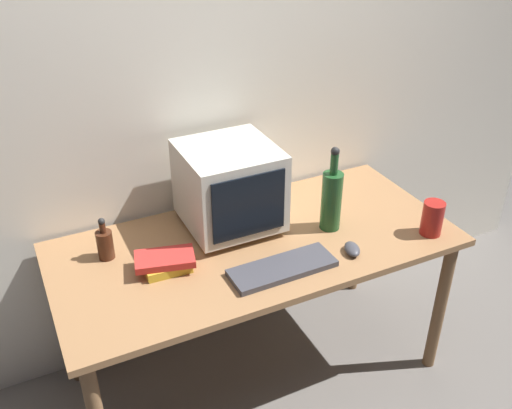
# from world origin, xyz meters

# --- Properties ---
(ground_plane) EXTENTS (6.00, 6.00, 0.00)m
(ground_plane) POSITION_xyz_m (0.00, 0.00, 0.00)
(ground_plane) COLOR slate
(back_wall) EXTENTS (4.00, 0.08, 2.50)m
(back_wall) POSITION_xyz_m (0.00, 0.45, 1.25)
(back_wall) COLOR silver
(back_wall) RESTS_ON ground
(desk) EXTENTS (1.67, 0.78, 0.75)m
(desk) POSITION_xyz_m (0.00, 0.00, 0.66)
(desk) COLOR #9E7047
(desk) RESTS_ON ground
(crt_monitor) EXTENTS (0.38, 0.39, 0.37)m
(crt_monitor) POSITION_xyz_m (-0.05, 0.16, 0.94)
(crt_monitor) COLOR beige
(crt_monitor) RESTS_ON desk
(keyboard) EXTENTS (0.42, 0.15, 0.02)m
(keyboard) POSITION_xyz_m (0.01, -0.22, 0.76)
(keyboard) COLOR #3F3F47
(keyboard) RESTS_ON desk
(computer_mouse) EXTENTS (0.09, 0.11, 0.04)m
(computer_mouse) POSITION_xyz_m (0.31, -0.24, 0.77)
(computer_mouse) COLOR #3F3F47
(computer_mouse) RESTS_ON desk
(bottle_tall) EXTENTS (0.09, 0.09, 0.38)m
(bottle_tall) POSITION_xyz_m (0.33, -0.04, 0.89)
(bottle_tall) COLOR #1E4C23
(bottle_tall) RESTS_ON desk
(bottle_short) EXTENTS (0.07, 0.07, 0.18)m
(bottle_short) POSITION_xyz_m (-0.58, 0.16, 0.82)
(bottle_short) COLOR #472314
(bottle_short) RESTS_ON desk
(book_stack) EXTENTS (0.25, 0.18, 0.06)m
(book_stack) POSITION_xyz_m (-0.40, -0.02, 0.78)
(book_stack) COLOR gold
(book_stack) RESTS_ON desk
(metal_canister) EXTENTS (0.09, 0.09, 0.15)m
(metal_canister) POSITION_xyz_m (0.69, -0.27, 0.82)
(metal_canister) COLOR #A51E19
(metal_canister) RESTS_ON desk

